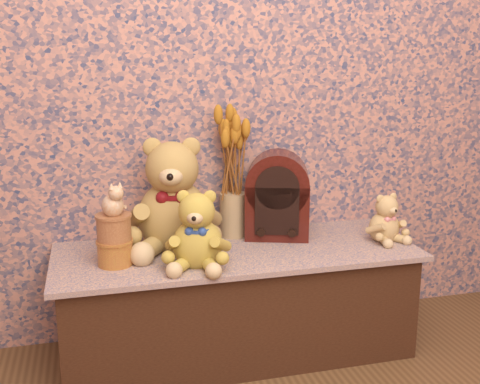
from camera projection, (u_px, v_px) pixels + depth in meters
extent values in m
cube|color=navy|center=(220.00, 20.00, 2.28)|extent=(3.00, 0.10, 2.60)
cube|color=#3C457B|center=(237.00, 301.00, 2.29)|extent=(1.39, 0.54, 0.43)
cylinder|color=tan|center=(233.00, 215.00, 2.38)|extent=(0.14, 0.14, 0.18)
cylinder|color=gold|center=(115.00, 253.00, 2.06)|extent=(0.15, 0.15, 0.09)
cylinder|color=tan|center=(114.00, 228.00, 2.04)|extent=(0.13, 0.13, 0.09)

